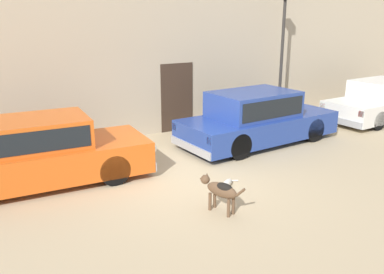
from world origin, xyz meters
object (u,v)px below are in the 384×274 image
Objects in this scene: parked_sedan_second at (256,117)px; parked_sedan_nearest at (40,152)px; stray_dog_spotted at (220,189)px; stray_cat at (227,184)px; parked_sedan_third at (382,100)px; street_lamp at (283,42)px.

parked_sedan_nearest is at bearing 176.65° from parked_sedan_second.
stray_cat is at bearing -60.55° from stray_dog_spotted.
parked_sedan_third is 9.18m from stray_dog_spotted.
parked_sedan_nearest is 3.96m from stray_dog_spotted.
parked_sedan_nearest reaches higher than stray_cat.
parked_sedan_second is at bearing 176.46° from parked_sedan_third.
street_lamp is at bearing 14.06° from parked_sedan_nearest.
stray_cat is 6.54m from street_lamp.
parked_sedan_second reaches higher than stray_dog_spotted.
stray_dog_spotted is (2.55, -3.02, -0.28)m from parked_sedan_nearest.
stray_cat is at bearing -168.11° from parked_sedan_third.
parked_sedan_third is at bearing 162.06° from stray_cat.
stray_dog_spotted is at bearing -140.29° from street_lamp.
parked_sedan_third is 4.11m from street_lamp.
stray_dog_spotted is at bearing -140.54° from parked_sedan_second.
stray_dog_spotted is 1.56× the size of stray_cat.
parked_sedan_second reaches higher than stray_cat.
stray_dog_spotted is 1.19m from stray_cat.
street_lamp reaches higher than stray_cat.
parked_sedan_third is at bearing -90.54° from stray_dog_spotted.
parked_sedan_second reaches higher than parked_sedan_third.
parked_sedan_nearest is 11.25m from parked_sedan_third.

